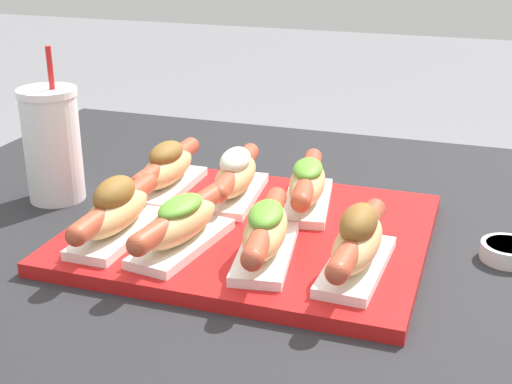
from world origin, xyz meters
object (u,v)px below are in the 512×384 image
object	(u,v)px
hot_dog_0	(116,211)
hot_dog_6	(307,184)
hot_dog_2	(266,232)
drink_cup	(52,145)
serving_tray	(251,232)
sauce_bowl	(508,251)
hot_dog_4	(167,168)
hot_dog_1	(181,223)
hot_dog_3	(358,242)
hot_dog_5	(236,176)

from	to	relation	value
hot_dog_0	hot_dog_6	bearing A→B (deg)	41.14
hot_dog_2	drink_cup	distance (m)	0.38
serving_tray	sauce_bowl	bearing A→B (deg)	7.96
hot_dog_6	sauce_bowl	xyz separation A→B (m)	(0.27, -0.04, -0.04)
hot_dog_6	sauce_bowl	bearing A→B (deg)	-9.55
hot_dog_4	hot_dog_6	world-z (taller)	hot_dog_4
serving_tray	hot_dog_1	distance (m)	0.11
hot_dog_0	sauce_bowl	xyz separation A→B (m)	(0.46, 0.13, -0.04)
hot_dog_4	hot_dog_6	xyz separation A→B (m)	(0.21, 0.01, -0.00)
hot_dog_3	drink_cup	distance (m)	0.48
hot_dog_3	sauce_bowl	bearing A→B (deg)	36.49
hot_dog_3	hot_dog_6	size ratio (longest dim) A/B	1.01
hot_dog_5	serving_tray	bearing A→B (deg)	-58.15
hot_dog_1	hot_dog_4	xyz separation A→B (m)	(-0.10, 0.17, 0.00)
drink_cup	hot_dog_0	bearing A→B (deg)	-36.27
hot_dog_0	drink_cup	xyz separation A→B (m)	(-0.17, 0.12, 0.03)
hot_dog_0	hot_dog_4	bearing A→B (deg)	93.07
sauce_bowl	hot_dog_3	bearing A→B (deg)	-143.51
serving_tray	hot_dog_3	size ratio (longest dim) A/B	2.21
sauce_bowl	hot_dog_0	bearing A→B (deg)	-164.51
hot_dog_3	hot_dog_5	world-z (taller)	hot_dog_3
hot_dog_4	sauce_bowl	world-z (taller)	hot_dog_4
hot_dog_2	hot_dog_5	world-z (taller)	hot_dog_5
serving_tray	hot_dog_6	xyz separation A→B (m)	(0.05, 0.09, 0.04)
hot_dog_6	hot_dog_0	bearing A→B (deg)	-138.86
hot_dog_1	hot_dog_2	distance (m)	0.10
hot_dog_2	hot_dog_6	world-z (taller)	hot_dog_2
hot_dog_2	hot_dog_4	xyz separation A→B (m)	(-0.20, 0.16, 0.00)
serving_tray	hot_dog_1	world-z (taller)	hot_dog_1
hot_dog_1	drink_cup	distance (m)	0.29
hot_dog_0	hot_dog_2	world-z (taller)	hot_dog_0
serving_tray	hot_dog_0	bearing A→B (deg)	-150.24
hot_dog_4	hot_dog_1	bearing A→B (deg)	-59.69
serving_tray	sauce_bowl	distance (m)	0.32
hot_dog_4	hot_dog_2	bearing A→B (deg)	-38.28
sauce_bowl	hot_dog_5	bearing A→B (deg)	174.02
hot_dog_1	hot_dog_4	world-z (taller)	hot_dog_4
sauce_bowl	drink_cup	world-z (taller)	drink_cup
hot_dog_6	hot_dog_5	bearing A→B (deg)	-176.59
sauce_bowl	drink_cup	distance (m)	0.64
hot_dog_1	sauce_bowl	distance (m)	0.40
hot_dog_5	sauce_bowl	xyz separation A→B (m)	(0.37, -0.04, -0.04)
hot_dog_1	hot_dog_3	distance (m)	0.21
hot_dog_1	hot_dog_3	size ratio (longest dim) A/B	0.99
serving_tray	hot_dog_3	bearing A→B (deg)	-26.77
hot_dog_0	hot_dog_4	world-z (taller)	hot_dog_0
hot_dog_5	sauce_bowl	size ratio (longest dim) A/B	3.04
sauce_bowl	serving_tray	bearing A→B (deg)	-172.04
hot_dog_3	hot_dog_4	distance (m)	0.35
hot_dog_0	hot_dog_1	distance (m)	0.09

